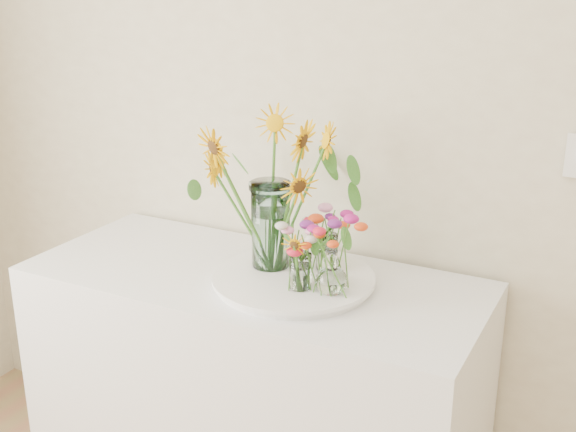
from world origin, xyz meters
The scene contains 10 objects.
counter centered at (-0.50, 1.93, 0.45)m, with size 1.40×0.60×0.90m, color white.
tray centered at (-0.36, 1.92, 0.91)m, with size 0.45×0.45×0.03m, color white.
mason_jar centered at (-0.46, 1.96, 1.06)m, with size 0.11×0.11×0.27m, color silver.
sunflower_bouquet centered at (-0.46, 1.96, 1.18)m, with size 0.63×0.63×0.51m, color #EDAA04, non-canonical shape.
small_vase_a centered at (-0.30, 1.85, 0.98)m, with size 0.06×0.06×0.11m, color white.
wildflower_posy_a centered at (-0.30, 1.85, 1.02)m, with size 0.19×0.19×0.20m, color red, non-canonical shape.
small_vase_b centered at (-0.22, 1.87, 0.99)m, with size 0.09×0.09×0.13m, color white, non-canonical shape.
wildflower_posy_b centered at (-0.22, 1.87, 1.03)m, with size 0.21×0.21×0.22m, color red, non-canonical shape.
small_vase_c centered at (-0.30, 2.02, 0.98)m, with size 0.07×0.07×0.11m, color white.
wildflower_posy_c centered at (-0.30, 2.02, 1.03)m, with size 0.18×0.18×0.20m, color red, non-canonical shape.
Camera 1 is at (0.52, 0.20, 1.77)m, focal length 45.00 mm.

